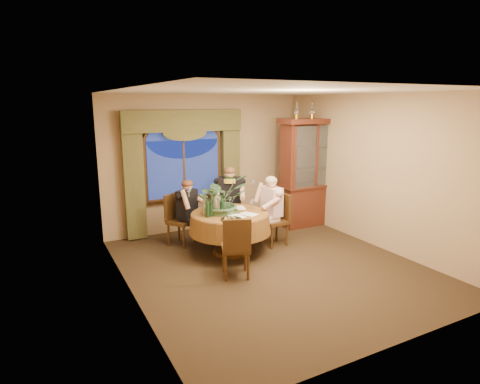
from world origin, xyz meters
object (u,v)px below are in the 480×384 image
person_scarf (230,201)px  stoneware_vase (220,204)px  olive_bowl (234,212)px  wine_bottle_3 (215,205)px  chair_back_right (222,214)px  chair_back (181,220)px  oil_lamp_right (327,110)px  chair_right (275,220)px  oil_lamp_left (297,110)px  person_back (187,212)px  chair_front_left (236,247)px  wine_bottle_4 (222,206)px  oil_lamp_center (312,110)px  wine_bottle_1 (211,207)px  person_pink (271,210)px  wine_bottle_0 (205,205)px  centerpiece_plant (221,179)px  china_cabinet (310,173)px  wine_bottle_2 (207,208)px  dining_table (230,233)px

person_scarf → stoneware_vase: (-0.56, -0.74, 0.17)m
olive_bowl → wine_bottle_3: bearing=160.8°
chair_back_right → chair_back: 0.88m
oil_lamp_right → chair_right: (-1.78, -0.77, -1.99)m
person_scarf → stoneware_vase: bearing=78.8°
oil_lamp_left → person_back: bearing=180.0°
person_back → wine_bottle_3: person_back is taller
chair_back → chair_front_left: same height
wine_bottle_4 → oil_lamp_right: bearing=17.0°
oil_lamp_center → wine_bottle_1: 3.24m
person_pink → wine_bottle_0: (-1.34, 0.03, 0.26)m
chair_right → chair_front_left: (-1.29, -0.93, 0.00)m
chair_front_left → centerpiece_plant: size_ratio=0.96×
oil_lamp_center → china_cabinet: bearing=180.0°
chair_right → chair_back_right: (-0.68, 0.86, 0.00)m
china_cabinet → olive_bowl: china_cabinet is taller
chair_right → stoneware_vase: size_ratio=3.71×
oil_lamp_center → wine_bottle_1: oil_lamp_center is taller
chair_back_right → person_back: 0.78m
chair_back_right → person_scarf: person_scarf is taller
olive_bowl → wine_bottle_3: 0.36m
chair_front_left → olive_bowl: chair_front_left is taller
wine_bottle_1 → person_pink: bearing=6.9°
centerpiece_plant → person_pink: bearing=-0.9°
wine_bottle_1 → wine_bottle_2: 0.07m
stoneware_vase → wine_bottle_1: (-0.26, -0.21, 0.04)m
chair_right → dining_table: bearing=90.0°
oil_lamp_left → wine_bottle_1: (-2.31, -0.86, -1.56)m
person_pink → centerpiece_plant: centerpiece_plant is taller
chair_front_left → wine_bottle_3: bearing=105.4°
chair_front_left → wine_bottle_0: 1.12m
wine_bottle_0 → wine_bottle_4: same height
china_cabinet → oil_lamp_center: oil_lamp_center is taller
oil_lamp_center → chair_back: (-2.94, 0.03, -1.99)m
person_back → wine_bottle_1: 0.91m
oil_lamp_left → stoneware_vase: 2.68m
china_cabinet → stoneware_vase: bearing=-165.2°
wine_bottle_4 → chair_right: bearing=6.1°
china_cabinet → chair_right: china_cabinet is taller
person_pink → chair_right: bearing=-165.3°
centerpiece_plant → wine_bottle_0: centerpiece_plant is taller
oil_lamp_center → chair_front_left: bearing=-147.5°
wine_bottle_0 → chair_front_left: bearing=-85.9°
stoneware_vase → wine_bottle_3: size_ratio=0.78×
person_back → olive_bowl: person_back is taller
dining_table → chair_back_right: size_ratio=1.50×
oil_lamp_right → wine_bottle_4: (-2.93, -0.90, -1.56)m
oil_lamp_center → chair_back_right: bearing=177.6°
wine_bottle_4 → wine_bottle_1: bearing=168.4°
china_cabinet → chair_back_right: bearing=177.6°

